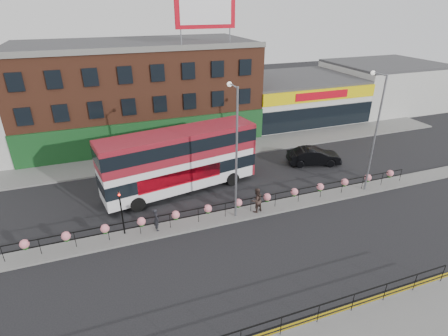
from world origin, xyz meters
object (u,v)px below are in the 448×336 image
object	(u,v)px
double_decker_bus	(180,155)
lamp_column_east	(375,124)
pedestrian_a	(156,219)
pedestrian_b	(257,200)
car	(314,156)
lamp_column_west	(235,143)

from	to	relation	value
double_decker_bus	lamp_column_east	distance (m)	15.19
pedestrian_a	lamp_column_east	bearing A→B (deg)	-97.96
pedestrian_a	pedestrian_b	size ratio (longest dim) A/B	0.87
pedestrian_b	car	bearing A→B (deg)	-161.23
pedestrian_a	lamp_column_east	size ratio (longest dim) A/B	0.18
pedestrian_a	pedestrian_b	bearing A→B (deg)	-99.65
car	pedestrian_b	size ratio (longest dim) A/B	2.78
lamp_column_west	double_decker_bus	bearing A→B (deg)	117.17
double_decker_bus	lamp_column_east	size ratio (longest dim) A/B	1.38
pedestrian_b	lamp_column_west	bearing A→B (deg)	-22.98
car	pedestrian_b	world-z (taller)	pedestrian_b
pedestrian_b	lamp_column_west	distance (m)	4.88
car	lamp_column_east	distance (m)	7.58
car	lamp_column_east	bearing A→B (deg)	-153.24
pedestrian_a	lamp_column_east	distance (m)	17.70
pedestrian_a	lamp_column_west	size ratio (longest dim) A/B	0.18
double_decker_bus	pedestrian_b	xyz separation A→B (m)	(4.27, -5.35, -2.04)
double_decker_bus	lamp_column_west	size ratio (longest dim) A/B	1.38
double_decker_bus	pedestrian_b	world-z (taller)	double_decker_bus
lamp_column_east	pedestrian_b	bearing A→B (deg)	-178.82
pedestrian_b	lamp_column_east	world-z (taller)	lamp_column_east
car	pedestrian_a	world-z (taller)	pedestrian_a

